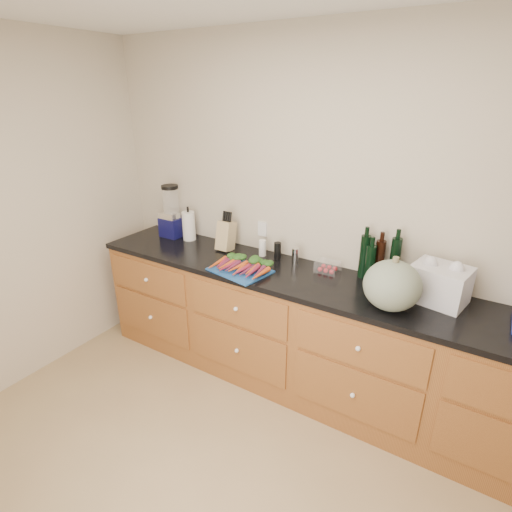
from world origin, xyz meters
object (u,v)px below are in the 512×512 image
Objects in this scene: carrots at (243,265)px; squash at (392,285)px; tomato_box at (328,267)px; cutting_board at (240,270)px; knife_block at (226,236)px; paper_towel at (189,226)px; blender_appliance at (172,214)px.

carrots is 1.25× the size of squash.
cutting_board is at bearing -149.00° from tomato_box.
carrots is 0.44m from knife_block.
squash reaches higher than carrots.
knife_block is 1.43× the size of tomato_box.
paper_towel is at bearing -179.56° from tomato_box.
squash reaches higher than tomato_box.
carrots reaches higher than cutting_board.
carrots is 1.00m from blender_appliance.
cutting_board is 0.04m from carrots.
tomato_box reaches higher than carrots.
squash is 2.04m from blender_appliance.
squash is 1.85m from paper_towel.
knife_block is (-0.34, 0.30, 0.11)m from cutting_board.
blender_appliance is 0.21m from paper_towel.
blender_appliance is at bearing -179.52° from tomato_box.
squash is 0.73× the size of blender_appliance.
tomato_box is at bearing 0.44° from paper_towel.
paper_towel is (-0.76, 0.29, 0.09)m from carrots.
tomato_box is at bearing 28.39° from carrots.
tomato_box is (0.55, 0.33, 0.03)m from cutting_board.
squash is at bearing -8.01° from blender_appliance.
squash is 1.35× the size of paper_towel.
blender_appliance is 1.95× the size of knife_block.
blender_appliance is 1.84× the size of paper_towel.
carrots is 0.81m from paper_towel.
tomato_box is (1.31, 0.01, -0.09)m from paper_towel.
blender_appliance is 1.51m from tomato_box.
blender_appliance is at bearing 171.99° from squash.
cutting_board is 1.22× the size of squash.
paper_towel is (-1.83, 0.29, -0.03)m from squash.
cutting_board is 1.64× the size of paper_towel.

